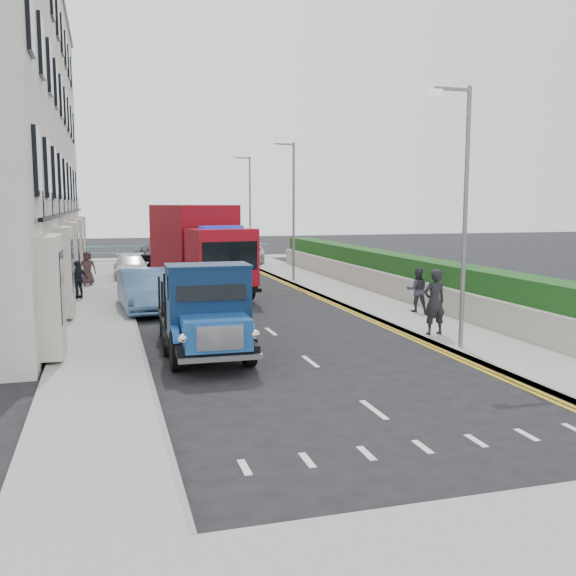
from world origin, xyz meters
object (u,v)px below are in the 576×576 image
at_px(lamp_far, 248,203).
at_px(bedford_lorry, 208,317).
at_px(lamp_near, 461,203).
at_px(pedestrian_east_near, 434,302).
at_px(red_lorry, 198,247).
at_px(parked_car_front, 192,317).
at_px(lamp_mid, 291,203).

height_order(lamp_far, bedford_lorry, lamp_far).
height_order(lamp_near, pedestrian_east_near, lamp_near).
xyz_separation_m(lamp_far, red_lorry, (-5.12, -12.83, -1.91)).
bearing_deg(lamp_near, parked_car_front, 156.12).
height_order(lamp_far, pedestrian_east_near, lamp_far).
relative_size(red_lorry, parked_car_front, 1.76).
distance_m(parked_car_front, pedestrian_east_near, 7.13).
bearing_deg(red_lorry, parked_car_front, -109.12).
relative_size(lamp_near, lamp_far, 1.00).
bearing_deg(parked_car_front, lamp_near, -20.95).
relative_size(lamp_mid, bedford_lorry, 1.34).
distance_m(lamp_near, lamp_mid, 16.00).
bearing_deg(lamp_mid, lamp_far, 90.00).
distance_m(bedford_lorry, parked_car_front, 2.17).
bearing_deg(lamp_mid, red_lorry, -151.08).
height_order(bedford_lorry, pedestrian_east_near, bedford_lorry).
relative_size(lamp_far, pedestrian_east_near, 3.57).
height_order(lamp_mid, lamp_far, same).
bearing_deg(red_lorry, lamp_near, -78.62).
bearing_deg(lamp_mid, pedestrian_east_near, -89.11).
bearing_deg(lamp_mid, bedford_lorry, -113.72).
relative_size(bedford_lorry, parked_car_front, 1.18).
bearing_deg(lamp_far, bedford_lorry, -104.81).
xyz_separation_m(lamp_far, pedestrian_east_near, (0.22, -24.32, -2.90)).
xyz_separation_m(lamp_near, parked_car_front, (-6.78, 3.00, -3.24)).
height_order(lamp_far, red_lorry, lamp_far).
height_order(lamp_near, lamp_mid, same).
xyz_separation_m(lamp_mid, parked_car_front, (-6.78, -13.00, -3.24)).
bearing_deg(bedford_lorry, lamp_near, -6.51).
xyz_separation_m(bedford_lorry, red_lorry, (1.53, 12.30, 0.96)).
bearing_deg(lamp_near, red_lorry, 111.22).
height_order(lamp_far, parked_car_front, lamp_far).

